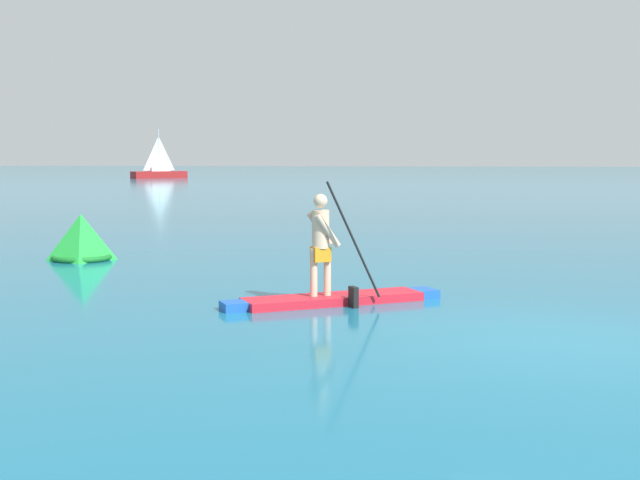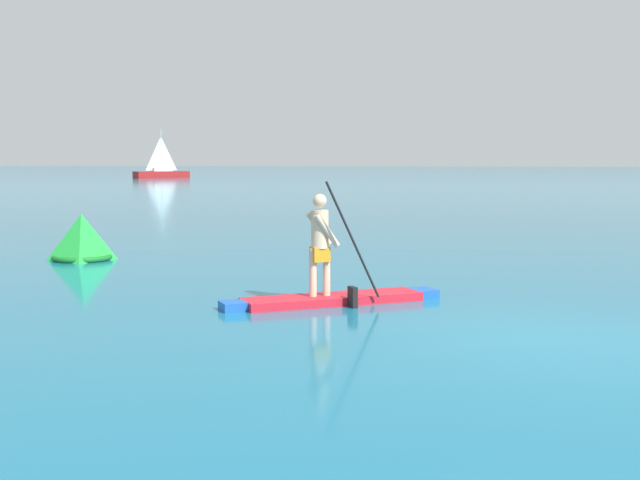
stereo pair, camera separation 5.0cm
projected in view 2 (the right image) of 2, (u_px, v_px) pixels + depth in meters
ground at (557, 341)px, 9.83m from camera, size 440.00×440.00×0.00m
paddleboarder_mid_center at (331, 284)px, 12.31m from camera, size 3.16×2.17×1.88m
race_marker_buoy at (82, 240)px, 17.62m from camera, size 1.37×1.37×1.00m
sailboat_left_horizon at (162, 172)px, 91.20m from camera, size 5.43×5.62×5.44m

